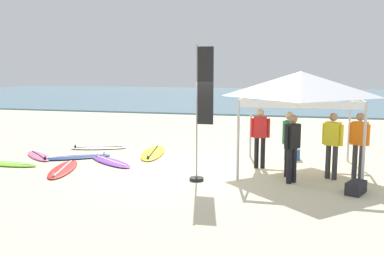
# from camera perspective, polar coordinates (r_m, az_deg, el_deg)

# --- Properties ---
(ground_plane) EXTENTS (80.00, 80.00, 0.00)m
(ground_plane) POSITION_cam_1_polar(r_m,az_deg,el_deg) (11.63, -1.73, -5.96)
(ground_plane) COLOR beige
(sea) EXTENTS (80.00, 36.00, 0.10)m
(sea) POSITION_cam_1_polar(r_m,az_deg,el_deg) (43.38, 9.96, 4.22)
(sea) COLOR #568499
(sea) RESTS_ON ground
(canopy_tent) EXTENTS (3.10, 3.10, 2.75)m
(canopy_tent) POSITION_cam_1_polar(r_m,az_deg,el_deg) (11.91, 14.54, 5.74)
(canopy_tent) COLOR #B7B7BC
(canopy_tent) RESTS_ON ground
(surfboard_yellow) EXTENTS (1.16, 2.67, 0.19)m
(surfboard_yellow) POSITION_cam_1_polar(r_m,az_deg,el_deg) (14.08, -5.31, -3.38)
(surfboard_yellow) COLOR yellow
(surfboard_yellow) RESTS_ON ground
(surfboard_pink) EXTENTS (1.73, 1.61, 0.19)m
(surfboard_pink) POSITION_cam_1_polar(r_m,az_deg,el_deg) (14.40, -20.12, -3.58)
(surfboard_pink) COLOR pink
(surfboard_pink) RESTS_ON ground
(surfboard_red) EXTENTS (1.19, 2.29, 0.19)m
(surfboard_red) POSITION_cam_1_polar(r_m,az_deg,el_deg) (12.32, -17.12, -5.35)
(surfboard_red) COLOR red
(surfboard_red) RESTS_ON ground
(surfboard_navy) EXTENTS (2.19, 1.71, 0.19)m
(surfboard_navy) POSITION_cam_1_polar(r_m,az_deg,el_deg) (13.84, -15.55, -3.84)
(surfboard_navy) COLOR navy
(surfboard_navy) RESTS_ON ground
(surfboard_purple) EXTENTS (2.02, 1.70, 0.19)m
(surfboard_purple) POSITION_cam_1_polar(r_m,az_deg,el_deg) (12.95, -11.03, -4.49)
(surfboard_purple) COLOR purple
(surfboard_purple) RESTS_ON ground
(surfboard_lime) EXTENTS (2.12, 0.65, 0.19)m
(surfboard_lime) POSITION_cam_1_polar(r_m,az_deg,el_deg) (13.61, -24.02, -4.44)
(surfboard_lime) COLOR #7AD12D
(surfboard_lime) RESTS_ON ground
(surfboard_white) EXTENTS (2.05, 1.16, 0.19)m
(surfboard_white) POSITION_cam_1_polar(r_m,az_deg,el_deg) (15.27, -12.61, -2.65)
(surfboard_white) COLOR white
(surfboard_white) RESTS_ON ground
(person_black) EXTENTS (0.40, 0.45, 1.71)m
(person_black) POSITION_cam_1_polar(r_m,az_deg,el_deg) (10.59, 13.48, -2.10)
(person_black) COLOR black
(person_black) RESTS_ON ground
(person_yellow) EXTENTS (0.50, 0.36, 1.71)m
(person_yellow) POSITION_cam_1_polar(r_m,az_deg,el_deg) (11.26, 18.54, -1.70)
(person_yellow) COLOR #2D2D33
(person_yellow) RESTS_ON ground
(person_green) EXTENTS (0.33, 0.52, 1.71)m
(person_green) POSITION_cam_1_polar(r_m,az_deg,el_deg) (11.25, 13.03, -1.50)
(person_green) COLOR black
(person_green) RESTS_ON ground
(person_red) EXTENTS (0.55, 0.23, 1.71)m
(person_red) POSITION_cam_1_polar(r_m,az_deg,el_deg) (12.03, 9.24, -0.79)
(person_red) COLOR black
(person_red) RESTS_ON ground
(person_orange) EXTENTS (0.47, 0.39, 1.71)m
(person_orange) POSITION_cam_1_polar(r_m,az_deg,el_deg) (11.54, 21.77, -1.63)
(person_orange) COLOR #383842
(person_orange) RESTS_ON ground
(banner_flag) EXTENTS (0.60, 0.36, 3.40)m
(banner_flag) POSITION_cam_1_polar(r_m,az_deg,el_deg) (10.40, 1.25, 1.20)
(banner_flag) COLOR #99999E
(banner_flag) RESTS_ON ground
(gear_bag_near_tent) EXTENTS (0.54, 0.68, 0.28)m
(gear_bag_near_tent) POSITION_cam_1_polar(r_m,az_deg,el_deg) (10.29, 21.39, -7.57)
(gear_bag_near_tent) COLOR #232328
(gear_bag_near_tent) RESTS_ON ground
(cooler_box) EXTENTS (0.50, 0.36, 0.39)m
(cooler_box) POSITION_cam_1_polar(r_m,az_deg,el_deg) (13.54, 13.46, -3.33)
(cooler_box) COLOR #2D60B7
(cooler_box) RESTS_ON ground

